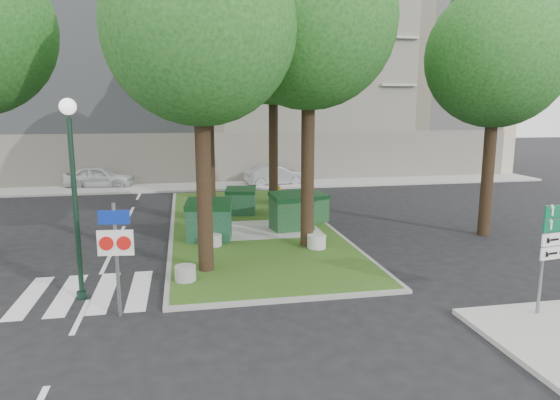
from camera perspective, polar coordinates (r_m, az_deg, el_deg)
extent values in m
plane|color=black|center=(12.60, -0.86, -11.58)|extent=(120.00, 120.00, 0.00)
cube|color=#2B4E16|center=(20.21, -3.47, -2.89)|extent=(6.00, 16.00, 0.12)
cube|color=gray|center=(20.22, -3.47, -2.92)|extent=(6.30, 16.30, 0.10)
cube|color=#999993|center=(30.43, -7.02, 1.60)|extent=(42.00, 3.00, 0.12)
cube|color=silver|center=(13.94, -17.61, -9.86)|extent=(5.00, 3.00, 0.01)
cube|color=#C7B795|center=(37.69, -8.15, 15.39)|extent=(41.00, 12.00, 16.00)
cylinder|color=black|center=(14.11, -8.73, 3.63)|extent=(0.44, 0.44, 6.16)
sphere|color=#124614|center=(14.16, -9.17, 18.83)|extent=(5.20, 5.20, 5.20)
cylinder|color=black|center=(16.56, 3.19, 5.72)|extent=(0.44, 0.44, 6.72)
sphere|color=#124614|center=(16.72, 3.34, 19.79)|extent=(5.60, 5.60, 5.60)
cylinder|color=black|center=(20.60, -8.09, 5.40)|extent=(0.44, 0.44, 5.88)
sphere|color=#124614|center=(20.60, -8.36, 15.34)|extent=(4.80, 4.80, 4.80)
sphere|color=#124614|center=(21.02, -7.65, 19.88)|extent=(3.60, 3.60, 3.60)
cylinder|color=black|center=(23.91, -0.77, 7.55)|extent=(0.44, 0.44, 7.00)
sphere|color=#124614|center=(24.07, -0.80, 17.71)|extent=(5.80, 5.80, 5.80)
cylinder|color=black|center=(19.94, 22.77, 4.52)|extent=(0.44, 0.44, 5.88)
sphere|color=#124614|center=(19.93, 23.52, 14.77)|extent=(5.00, 5.00, 5.00)
sphere|color=#124614|center=(20.48, 24.29, 19.33)|extent=(3.75, 3.75, 3.75)
cube|color=#0E361F|center=(17.79, -8.11, -2.66)|extent=(1.67, 1.27, 1.19)
cube|color=black|center=(17.65, -8.17, -0.47)|extent=(1.74, 1.35, 0.34)
cube|color=#10371C|center=(21.94, -4.50, -0.36)|extent=(1.39, 1.08, 0.98)
cube|color=black|center=(21.84, -4.52, 1.11)|extent=(1.45, 1.15, 0.28)
cube|color=#103616|center=(19.15, 1.34, -1.62)|extent=(1.66, 1.25, 1.19)
cube|color=black|center=(19.02, 1.35, 0.42)|extent=(1.72, 1.33, 0.34)
cube|color=#123C1A|center=(20.46, 3.50, -1.11)|extent=(1.52, 1.32, 1.00)
cube|color=black|center=(20.35, 3.52, 0.50)|extent=(1.59, 1.39, 0.29)
cylinder|color=gray|center=(13.89, -10.76, -8.22)|extent=(0.57, 0.57, 0.41)
cylinder|color=#ADADA8|center=(16.74, 4.19, -4.75)|extent=(0.62, 0.62, 0.44)
cylinder|color=#9C9B97|center=(17.11, -7.58, -4.58)|extent=(0.54, 0.54, 0.39)
cylinder|color=#BE8A16|center=(24.95, -0.45, 0.74)|extent=(0.44, 0.44, 0.76)
cylinder|color=black|center=(13.19, -22.30, -1.18)|extent=(0.13, 0.13, 4.50)
cylinder|color=black|center=(13.76, -21.67, -10.02)|extent=(0.27, 0.27, 0.18)
sphere|color=white|center=(12.95, -23.09, 9.80)|extent=(0.40, 0.40, 0.40)
cylinder|color=slate|center=(11.94, -18.14, -6.61)|extent=(0.09, 0.09, 2.67)
cube|color=navy|center=(11.69, -18.42, -1.86)|extent=(0.69, 0.12, 0.32)
cube|color=white|center=(11.83, -18.25, -4.63)|extent=(0.80, 0.13, 0.59)
cylinder|color=red|center=(11.85, -19.18, -4.66)|extent=(0.32, 0.07, 0.32)
cylinder|color=red|center=(11.80, -17.33, -4.61)|extent=(0.32, 0.07, 0.32)
cylinder|color=slate|center=(12.70, 27.79, -6.12)|extent=(0.09, 0.09, 2.50)
imported|color=silver|center=(31.65, -19.96, 2.51)|extent=(4.13, 2.07, 1.35)
imported|color=#9A9CA2|center=(30.76, -0.52, 2.84)|extent=(3.93, 1.74, 1.25)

